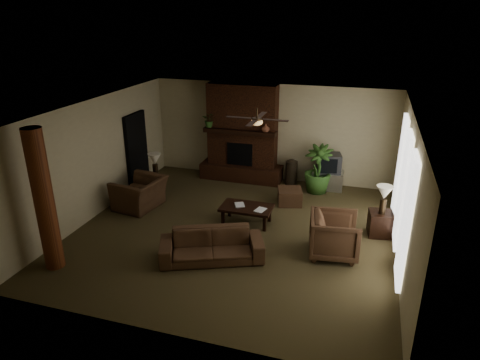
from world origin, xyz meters
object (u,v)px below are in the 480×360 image
(side_table_left, at_px, (154,187))
(side_table_right, at_px, (380,224))
(armchair_right, at_px, (334,233))
(floor_plant, at_px, (317,179))
(sofa, at_px, (212,241))
(log_column, at_px, (44,201))
(ottoman, at_px, (290,196))
(floor_vase, at_px, (291,170))
(coffee_table, at_px, (247,209))
(lamp_right, at_px, (384,195))
(lamp_left, at_px, (155,161))
(tv_stand, at_px, (327,180))
(armchair_left, at_px, (139,188))

(side_table_left, relative_size, side_table_right, 1.00)
(side_table_right, bearing_deg, armchair_right, -128.11)
(floor_plant, bearing_deg, sofa, -111.00)
(log_column, relative_size, armchair_right, 2.86)
(ottoman, xyz_separation_m, floor_vase, (-0.21, 1.31, 0.23))
(sofa, distance_m, side_table_right, 3.83)
(coffee_table, xyz_separation_m, lamp_right, (3.01, 0.28, 0.63))
(lamp_left, distance_m, lamp_right, 5.81)
(armchair_right, xyz_separation_m, lamp_left, (-4.87, 1.68, 0.51))
(sofa, xyz_separation_m, tv_stand, (1.81, 4.40, -0.15))
(tv_stand, height_order, lamp_left, lamp_left)
(sofa, bearing_deg, lamp_right, 8.94)
(side_table_right, distance_m, lamp_right, 0.73)
(armchair_right, xyz_separation_m, ottoman, (-1.33, 2.22, -0.29))
(armchair_left, bearing_deg, log_column, 3.35)
(side_table_left, bearing_deg, armchair_left, -91.30)
(coffee_table, bearing_deg, tv_stand, 59.66)
(lamp_right, bearing_deg, side_table_right, 90.00)
(coffee_table, relative_size, side_table_right, 2.18)
(sofa, xyz_separation_m, ottoman, (1.00, 3.10, -0.20))
(armchair_left, xyz_separation_m, ottoman, (3.60, 1.33, -0.32))
(sofa, height_order, armchair_right, armchair_right)
(armchair_right, height_order, ottoman, armchair_right)
(sofa, relative_size, armchair_right, 2.10)
(coffee_table, distance_m, ottoman, 1.60)
(floor_vase, xyz_separation_m, side_table_left, (-3.37, -1.91, -0.16))
(armchair_left, xyz_separation_m, floor_plant, (4.17, 2.32, -0.14))
(tv_stand, bearing_deg, floor_plant, -130.58)
(side_table_left, distance_m, lamp_left, 0.73)
(side_table_right, bearing_deg, armchair_left, -177.37)
(tv_stand, bearing_deg, sofa, -115.26)
(lamp_right, bearing_deg, floor_vase, 135.32)
(armchair_left, height_order, lamp_left, lamp_left)
(coffee_table, bearing_deg, armchair_left, 178.67)
(sofa, xyz_separation_m, floor_vase, (0.79, 4.40, 0.03))
(armchair_right, height_order, floor_plant, armchair_right)
(log_column, bearing_deg, sofa, 21.82)
(floor_plant, bearing_deg, ottoman, -119.87)
(armchair_right, distance_m, lamp_left, 5.18)
(armchair_left, bearing_deg, tv_stand, 129.31)
(log_column, relative_size, side_table_right, 5.09)
(side_table_left, bearing_deg, lamp_left, 54.21)
(armchair_left, distance_m, armchair_right, 5.01)
(tv_stand, xyz_separation_m, lamp_left, (-4.35, -1.85, 0.75))
(log_column, height_order, armchair_left, log_column)
(floor_plant, bearing_deg, armchair_left, -150.94)
(side_table_left, xyz_separation_m, lamp_left, (0.04, 0.06, 0.73))
(tv_stand, height_order, side_table_left, side_table_left)
(lamp_right, bearing_deg, ottoman, 153.53)
(ottoman, bearing_deg, coffee_table, -118.82)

